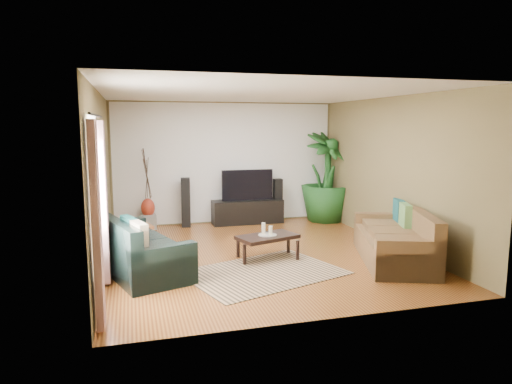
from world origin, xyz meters
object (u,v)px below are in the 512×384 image
object	(u,v)px
sofa_right	(394,235)
side_table	(138,239)
television	(247,185)
speaker_right	(278,200)
tv_stand	(247,212)
coffee_table	(267,247)
pedestal	(148,222)
vase	(148,208)
sofa_left	(138,243)
speaker_left	(186,202)
potted_plant	(326,177)

from	to	relation	value
sofa_right	side_table	bearing A→B (deg)	-92.78
television	speaker_right	distance (m)	0.81
tv_stand	coffee_table	bearing A→B (deg)	-97.50
pedestal	vase	xyz separation A→B (m)	(0.00, 0.00, 0.30)
speaker_right	sofa_left	bearing A→B (deg)	-137.52
sofa_right	vase	bearing A→B (deg)	-113.39
side_table	speaker_left	bearing A→B (deg)	60.23
speaker_left	side_table	size ratio (longest dim) A/B	2.20
sofa_right	side_table	size ratio (longest dim) A/B	4.39
speaker_right	vase	xyz separation A→B (m)	(-2.90, 0.00, -0.04)
television	speaker_left	distance (m)	1.42
potted_plant	side_table	xyz separation A→B (m)	(-4.24, -1.62, -0.78)
speaker_left	coffee_table	bearing A→B (deg)	-64.50
sofa_left	speaker_right	world-z (taller)	speaker_right
speaker_right	potted_plant	bearing A→B (deg)	-10.00
television	vase	distance (m)	2.22
tv_stand	potted_plant	world-z (taller)	potted_plant
television	side_table	xyz separation A→B (m)	(-2.43, -1.83, -0.63)
coffee_table	potted_plant	bearing A→B (deg)	31.98
coffee_table	vase	distance (m)	3.33
sofa_left	vase	bearing A→B (deg)	-23.37
speaker_left	sofa_right	bearing A→B (deg)	-43.93
speaker_left	speaker_right	xyz separation A→B (m)	(2.10, 0.00, -0.04)
potted_plant	pedestal	distance (m)	4.09
sofa_right	tv_stand	size ratio (longest dim) A/B	1.34
sofa_left	vase	distance (m)	2.83
coffee_table	tv_stand	distance (m)	2.81
potted_plant	speaker_left	bearing A→B (deg)	176.30
vase	potted_plant	bearing A→B (deg)	-2.96
sofa_right	side_table	xyz separation A→B (m)	(-3.99, 1.62, -0.18)
sofa_left	sofa_right	xyz separation A→B (m)	(3.99, -0.62, 0.00)
sofa_left	potted_plant	world-z (taller)	potted_plant
television	potted_plant	distance (m)	1.84
vase	pedestal	bearing A→B (deg)	0.00
sofa_left	side_table	size ratio (longest dim) A/B	4.52
television	vase	xyz separation A→B (m)	(-2.18, 0.00, -0.41)
sofa_right	side_table	distance (m)	4.30
coffee_table	speaker_left	distance (m)	2.98
sofa_left	pedestal	world-z (taller)	sofa_left
sofa_right	pedestal	xyz separation A→B (m)	(-3.74, 3.45, -0.27)
pedestal	side_table	xyz separation A→B (m)	(-0.25, -1.83, 0.09)
television	potted_plant	bearing A→B (deg)	-6.49
potted_plant	vase	distance (m)	4.04
speaker_left	speaker_right	size ratio (longest dim) A/B	1.08
speaker_left	speaker_right	distance (m)	2.10
vase	sofa_left	bearing A→B (deg)	-95.17
sofa_right	tv_stand	xyz separation A→B (m)	(-1.56, 3.45, -0.16)
sofa_right	coffee_table	xyz separation A→B (m)	(-1.93, 0.66, -0.23)
coffee_table	speaker_right	size ratio (longest dim) A/B	0.99
speaker_right	vase	size ratio (longest dim) A/B	2.45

